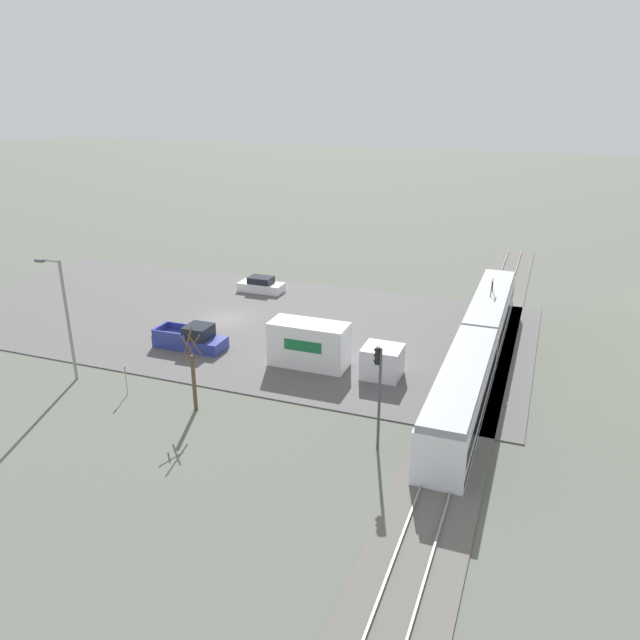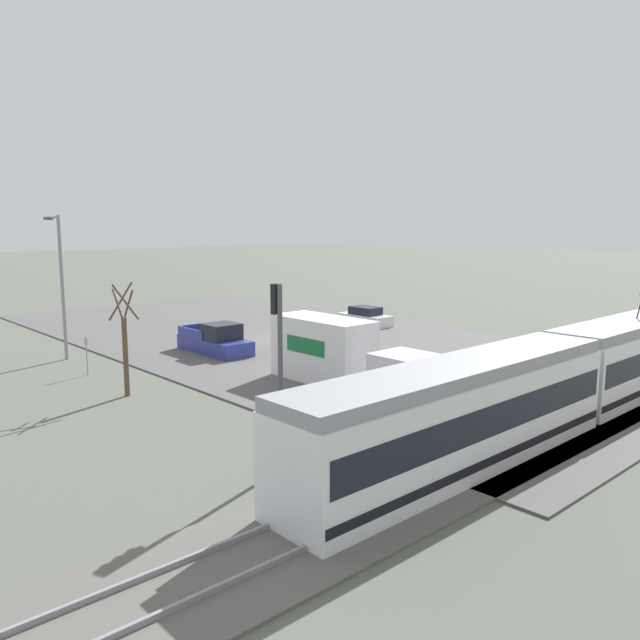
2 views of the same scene
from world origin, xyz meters
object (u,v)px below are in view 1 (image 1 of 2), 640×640
(street_tree, at_px, (193,375))
(street_lamp_near_crossing, at_px, (64,312))
(box_truck, at_px, (326,348))
(no_parking_sign, at_px, (126,377))
(traffic_light_pole, at_px, (379,385))
(sedan_car_0, at_px, (261,285))
(light_rail_tram, at_px, (477,350))
(pickup_truck, at_px, (192,339))

(street_tree, distance_m, street_lamp_near_crossing, 10.31)
(box_truck, height_order, street_lamp_near_crossing, street_lamp_near_crossing)
(street_tree, bearing_deg, no_parking_sign, -92.98)
(street_lamp_near_crossing, bearing_deg, traffic_light_pole, 86.99)
(box_truck, distance_m, sedan_car_0, 18.39)
(light_rail_tram, distance_m, street_tree, 19.01)
(light_rail_tram, bearing_deg, pickup_truck, -81.26)
(sedan_car_0, height_order, street_tree, street_tree)
(light_rail_tram, height_order, sedan_car_0, light_rail_tram)
(sedan_car_0, xyz_separation_m, street_tree, (22.52, 6.41, 1.69))
(light_rail_tram, relative_size, pickup_truck, 5.30)
(street_tree, distance_m, no_parking_sign, 5.34)
(street_tree, relative_size, street_lamp_near_crossing, 0.63)
(pickup_truck, relative_size, street_lamp_near_crossing, 0.65)
(traffic_light_pole, xyz_separation_m, street_lamp_near_crossing, (-1.13, -21.44, 0.96))
(sedan_car_0, bearing_deg, light_rail_tram, 62.73)
(street_lamp_near_crossing, distance_m, no_parking_sign, 5.97)
(street_tree, bearing_deg, box_truck, 147.46)
(light_rail_tram, relative_size, box_truck, 3.09)
(light_rail_tram, distance_m, traffic_light_pole, 12.37)
(box_truck, xyz_separation_m, no_parking_sign, (8.15, -10.59, -0.29))
(light_rail_tram, bearing_deg, sedan_car_0, -117.27)
(street_lamp_near_crossing, xyz_separation_m, no_parking_sign, (0.63, 4.77, -3.53))
(traffic_light_pole, relative_size, no_parking_sign, 2.95)
(box_truck, xyz_separation_m, street_lamp_near_crossing, (7.53, -15.36, 3.25))
(street_tree, relative_size, no_parking_sign, 2.58)
(sedan_car_0, distance_m, street_lamp_near_crossing, 22.29)
(street_lamp_near_crossing, height_order, no_parking_sign, street_lamp_near_crossing)
(light_rail_tram, xyz_separation_m, sedan_car_0, (-11.15, -21.64, -1.05))
(pickup_truck, bearing_deg, no_parking_sign, 0.58)
(box_truck, relative_size, street_lamp_near_crossing, 1.12)
(box_truck, bearing_deg, street_tree, -32.54)
(traffic_light_pole, bearing_deg, street_lamp_near_crossing, -93.01)
(light_rail_tram, xyz_separation_m, traffic_light_pole, (11.59, -3.77, 2.09))
(box_truck, distance_m, pickup_truck, 10.70)
(sedan_car_0, height_order, traffic_light_pole, traffic_light_pole)
(sedan_car_0, height_order, street_lamp_near_crossing, street_lamp_near_crossing)
(sedan_car_0, relative_size, street_lamp_near_crossing, 0.52)
(box_truck, height_order, pickup_truck, box_truck)
(box_truck, height_order, sedan_car_0, box_truck)
(sedan_car_0, bearing_deg, traffic_light_pole, 38.15)
(pickup_truck, xyz_separation_m, sedan_car_0, (-14.31, -1.12, -0.11))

